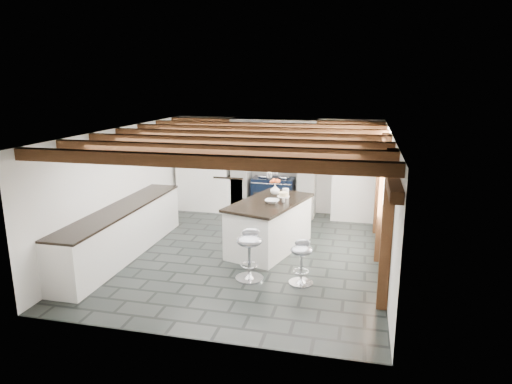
% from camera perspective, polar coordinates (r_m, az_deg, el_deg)
% --- Properties ---
extents(ground, '(6.00, 6.00, 0.00)m').
position_cam_1_polar(ground, '(8.68, -1.26, -7.65)').
color(ground, black).
rests_on(ground, ground).
extents(room_shell, '(6.00, 6.03, 6.00)m').
position_cam_1_polar(room_shell, '(9.84, -2.67, 1.41)').
color(room_shell, white).
rests_on(room_shell, ground).
extents(range_cooker, '(1.00, 0.63, 0.99)m').
position_cam_1_polar(range_cooker, '(11.03, 2.19, -0.41)').
color(range_cooker, black).
rests_on(range_cooker, ground).
extents(kitchen_island, '(1.51, 2.14, 1.28)m').
position_cam_1_polar(kitchen_island, '(8.73, 1.73, -4.10)').
color(kitchen_island, white).
rests_on(kitchen_island, ground).
extents(bar_stool_near, '(0.41, 0.41, 0.73)m').
position_cam_1_polar(bar_stool_near, '(7.33, 5.70, -8.09)').
color(bar_stool_near, silver).
rests_on(bar_stool_near, ground).
extents(bar_stool_far, '(0.53, 0.53, 0.85)m').
position_cam_1_polar(bar_stool_far, '(7.43, -0.85, -7.08)').
color(bar_stool_far, silver).
rests_on(bar_stool_far, ground).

